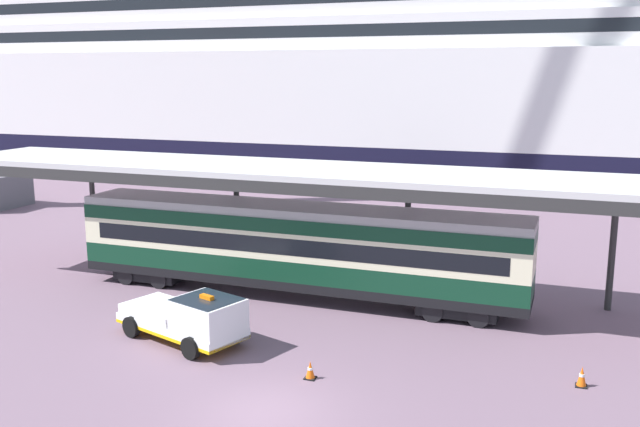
% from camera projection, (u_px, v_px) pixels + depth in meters
% --- Properties ---
extents(ground_plane, '(400.00, 400.00, 0.00)m').
position_uv_depth(ground_plane, '(266.00, 412.00, 20.50)').
color(ground_plane, '#6D5566').
extents(cruise_ship, '(162.98, 26.21, 41.52)m').
position_uv_depth(cruise_ship, '(465.00, 29.00, 67.56)').
color(cruise_ship, black).
rests_on(cruise_ship, ground).
extents(platform_canopy, '(34.53, 5.54, 5.72)m').
position_uv_depth(platform_canopy, '(299.00, 173.00, 30.40)').
color(platform_canopy, silver).
rests_on(platform_canopy, ground).
extents(train_carriage, '(20.12, 2.81, 4.11)m').
position_uv_depth(train_carriage, '(295.00, 246.00, 30.65)').
color(train_carriage, black).
rests_on(train_carriage, ground).
extents(service_truck, '(5.57, 3.55, 2.02)m').
position_uv_depth(service_truck, '(190.00, 317.00, 25.54)').
color(service_truck, white).
rests_on(service_truck, ground).
extents(traffic_cone_near, '(0.36, 0.36, 0.59)m').
position_uv_depth(traffic_cone_near, '(310.00, 370.00, 22.67)').
color(traffic_cone_near, black).
rests_on(traffic_cone_near, ground).
extents(traffic_cone_mid, '(0.36, 0.36, 0.66)m').
position_uv_depth(traffic_cone_mid, '(582.00, 377.00, 22.09)').
color(traffic_cone_mid, black).
rests_on(traffic_cone_mid, ground).
extents(quay_bollard, '(0.48, 0.48, 0.96)m').
position_uv_depth(quay_bollard, '(187.00, 304.00, 28.48)').
color(quay_bollard, black).
rests_on(quay_bollard, ground).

